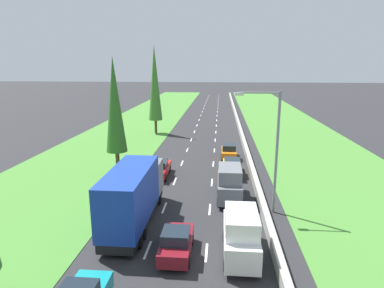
{
  "coord_description": "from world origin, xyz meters",
  "views": [
    {
      "loc": [
        2.39,
        -2.56,
        10.74
      ],
      "look_at": [
        -0.9,
        36.26,
        1.45
      ],
      "focal_mm": 31.22,
      "sensor_mm": 36.0,
      "label": 1
    }
  ],
  "objects_px": {
    "maroon_hatchback_centre_lane": "(176,243)",
    "poplar_tree_third": "(155,83)",
    "white_van_right_lane": "(241,234)",
    "poplar_tree_second": "(115,105)",
    "orange_hatchback_right_lane": "(229,152)",
    "street_light_mast": "(272,144)",
    "grey_van_right_lane": "(229,183)",
    "blue_box_truck_left_lane": "(134,194)",
    "red_sedan_left_lane": "(159,168)",
    "yellow_sedan_right_lane_fourth": "(232,167)"
  },
  "relations": [
    {
      "from": "yellow_sedan_right_lane_fourth",
      "to": "grey_van_right_lane",
      "type": "bearing_deg",
      "value": -93.81
    },
    {
      "from": "blue_box_truck_left_lane",
      "to": "poplar_tree_third",
      "type": "height_order",
      "value": "poplar_tree_third"
    },
    {
      "from": "poplar_tree_third",
      "to": "street_light_mast",
      "type": "bearing_deg",
      "value": -63.74
    },
    {
      "from": "poplar_tree_second",
      "to": "poplar_tree_third",
      "type": "relative_size",
      "value": 0.85
    },
    {
      "from": "grey_van_right_lane",
      "to": "yellow_sedan_right_lane_fourth",
      "type": "height_order",
      "value": "grey_van_right_lane"
    },
    {
      "from": "blue_box_truck_left_lane",
      "to": "maroon_hatchback_centre_lane",
      "type": "height_order",
      "value": "blue_box_truck_left_lane"
    },
    {
      "from": "white_van_right_lane",
      "to": "poplar_tree_third",
      "type": "distance_m",
      "value": 36.86
    },
    {
      "from": "white_van_right_lane",
      "to": "poplar_tree_third",
      "type": "bearing_deg",
      "value": 108.46
    },
    {
      "from": "yellow_sedan_right_lane_fourth",
      "to": "street_light_mast",
      "type": "height_order",
      "value": "street_light_mast"
    },
    {
      "from": "white_van_right_lane",
      "to": "poplar_tree_second",
      "type": "bearing_deg",
      "value": 128.59
    },
    {
      "from": "grey_van_right_lane",
      "to": "yellow_sedan_right_lane_fourth",
      "type": "distance_m",
      "value": 6.36
    },
    {
      "from": "yellow_sedan_right_lane_fourth",
      "to": "street_light_mast",
      "type": "xyz_separation_m",
      "value": [
        2.46,
        -8.5,
        4.42
      ]
    },
    {
      "from": "maroon_hatchback_centre_lane",
      "to": "orange_hatchback_right_lane",
      "type": "xyz_separation_m",
      "value": [
        3.44,
        20.88,
        0.0
      ]
    },
    {
      "from": "yellow_sedan_right_lane_fourth",
      "to": "maroon_hatchback_centre_lane",
      "type": "height_order",
      "value": "maroon_hatchback_centre_lane"
    },
    {
      "from": "grey_van_right_lane",
      "to": "poplar_tree_second",
      "type": "height_order",
      "value": "poplar_tree_second"
    },
    {
      "from": "blue_box_truck_left_lane",
      "to": "street_light_mast",
      "type": "height_order",
      "value": "street_light_mast"
    },
    {
      "from": "orange_hatchback_right_lane",
      "to": "maroon_hatchback_centre_lane",
      "type": "bearing_deg",
      "value": -99.36
    },
    {
      "from": "maroon_hatchback_centre_lane",
      "to": "poplar_tree_third",
      "type": "height_order",
      "value": "poplar_tree_third"
    },
    {
      "from": "orange_hatchback_right_lane",
      "to": "poplar_tree_third",
      "type": "relative_size",
      "value": 0.29
    },
    {
      "from": "poplar_tree_third",
      "to": "street_light_mast",
      "type": "relative_size",
      "value": 1.52
    },
    {
      "from": "yellow_sedan_right_lane_fourth",
      "to": "poplar_tree_second",
      "type": "height_order",
      "value": "poplar_tree_second"
    },
    {
      "from": "red_sedan_left_lane",
      "to": "poplar_tree_third",
      "type": "xyz_separation_m",
      "value": [
        -4.32,
        20.83,
        7.07
      ]
    },
    {
      "from": "grey_van_right_lane",
      "to": "blue_box_truck_left_lane",
      "type": "xyz_separation_m",
      "value": [
        -6.6,
        -4.92,
        0.78
      ]
    },
    {
      "from": "grey_van_right_lane",
      "to": "white_van_right_lane",
      "type": "bearing_deg",
      "value": -87.04
    },
    {
      "from": "poplar_tree_third",
      "to": "blue_box_truck_left_lane",
      "type": "bearing_deg",
      "value": -81.82
    },
    {
      "from": "maroon_hatchback_centre_lane",
      "to": "poplar_tree_second",
      "type": "bearing_deg",
      "value": 118.27
    },
    {
      "from": "red_sedan_left_lane",
      "to": "maroon_hatchback_centre_lane",
      "type": "height_order",
      "value": "maroon_hatchback_centre_lane"
    },
    {
      "from": "blue_box_truck_left_lane",
      "to": "red_sedan_left_lane",
      "type": "height_order",
      "value": "blue_box_truck_left_lane"
    },
    {
      "from": "maroon_hatchback_centre_lane",
      "to": "poplar_tree_second",
      "type": "height_order",
      "value": "poplar_tree_second"
    },
    {
      "from": "blue_box_truck_left_lane",
      "to": "yellow_sedan_right_lane_fourth",
      "type": "xyz_separation_m",
      "value": [
        7.02,
        11.23,
        -1.37
      ]
    },
    {
      "from": "blue_box_truck_left_lane",
      "to": "poplar_tree_third",
      "type": "relative_size",
      "value": 0.69
    },
    {
      "from": "grey_van_right_lane",
      "to": "orange_hatchback_right_lane",
      "type": "height_order",
      "value": "grey_van_right_lane"
    },
    {
      "from": "grey_van_right_lane",
      "to": "street_light_mast",
      "type": "xyz_separation_m",
      "value": [
        2.88,
        -2.19,
        3.83
      ]
    },
    {
      "from": "white_van_right_lane",
      "to": "street_light_mast",
      "type": "height_order",
      "value": "street_light_mast"
    },
    {
      "from": "white_van_right_lane",
      "to": "yellow_sedan_right_lane_fourth",
      "type": "height_order",
      "value": "white_van_right_lane"
    },
    {
      "from": "red_sedan_left_lane",
      "to": "yellow_sedan_right_lane_fourth",
      "type": "distance_m",
      "value": 7.24
    },
    {
      "from": "grey_van_right_lane",
      "to": "red_sedan_left_lane",
      "type": "height_order",
      "value": "grey_van_right_lane"
    },
    {
      "from": "grey_van_right_lane",
      "to": "orange_hatchback_right_lane",
      "type": "bearing_deg",
      "value": 88.92
    },
    {
      "from": "maroon_hatchback_centre_lane",
      "to": "grey_van_right_lane",
      "type": "bearing_deg",
      "value": 69.59
    },
    {
      "from": "blue_box_truck_left_lane",
      "to": "orange_hatchback_right_lane",
      "type": "distance_m",
      "value": 18.53
    },
    {
      "from": "orange_hatchback_right_lane",
      "to": "street_light_mast",
      "type": "relative_size",
      "value": 0.43
    },
    {
      "from": "orange_hatchback_right_lane",
      "to": "white_van_right_lane",
      "type": "bearing_deg",
      "value": -89.44
    },
    {
      "from": "red_sedan_left_lane",
      "to": "poplar_tree_second",
      "type": "relative_size",
      "value": 0.39
    },
    {
      "from": "blue_box_truck_left_lane",
      "to": "yellow_sedan_right_lane_fourth",
      "type": "bearing_deg",
      "value": 57.98
    },
    {
      "from": "white_van_right_lane",
      "to": "yellow_sedan_right_lane_fourth",
      "type": "xyz_separation_m",
      "value": [
        -0.01,
        14.68,
        -0.59
      ]
    },
    {
      "from": "blue_box_truck_left_lane",
      "to": "yellow_sedan_right_lane_fourth",
      "type": "distance_m",
      "value": 13.32
    },
    {
      "from": "red_sedan_left_lane",
      "to": "orange_hatchback_right_lane",
      "type": "xyz_separation_m",
      "value": [
        6.97,
        7.02,
        0.02
      ]
    },
    {
      "from": "white_van_right_lane",
      "to": "orange_hatchback_right_lane",
      "type": "relative_size",
      "value": 1.26
    },
    {
      "from": "blue_box_truck_left_lane",
      "to": "street_light_mast",
      "type": "distance_m",
      "value": 10.33
    },
    {
      "from": "blue_box_truck_left_lane",
      "to": "street_light_mast",
      "type": "bearing_deg",
      "value": 16.06
    }
  ]
}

